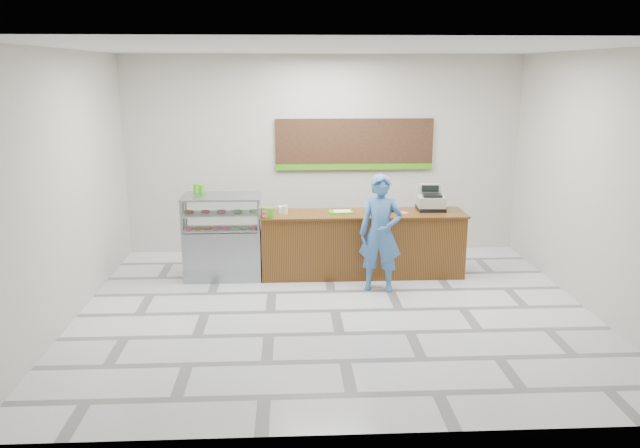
{
  "coord_description": "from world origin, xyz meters",
  "views": [
    {
      "loc": [
        -0.61,
        -8.04,
        3.24
      ],
      "look_at": [
        -0.16,
        0.9,
        1.01
      ],
      "focal_mm": 35.0,
      "sensor_mm": 36.0,
      "label": 1
    }
  ],
  "objects_px": {
    "cash_register": "(431,201)",
    "customer": "(381,233)",
    "sales_counter": "(362,244)",
    "serving_tray": "(341,212)",
    "display_case": "(223,236)"
  },
  "relations": [
    {
      "from": "display_case",
      "to": "serving_tray",
      "type": "bearing_deg",
      "value": 1.36
    },
    {
      "from": "sales_counter",
      "to": "serving_tray",
      "type": "distance_m",
      "value": 0.63
    },
    {
      "from": "customer",
      "to": "serving_tray",
      "type": "bearing_deg",
      "value": 138.69
    },
    {
      "from": "cash_register",
      "to": "customer",
      "type": "relative_size",
      "value": 0.27
    },
    {
      "from": "sales_counter",
      "to": "display_case",
      "type": "height_order",
      "value": "display_case"
    },
    {
      "from": "display_case",
      "to": "cash_register",
      "type": "xyz_separation_m",
      "value": [
        3.33,
        0.15,
        0.51
      ]
    },
    {
      "from": "sales_counter",
      "to": "serving_tray",
      "type": "relative_size",
      "value": 8.32
    },
    {
      "from": "display_case",
      "to": "cash_register",
      "type": "distance_m",
      "value": 3.37
    },
    {
      "from": "sales_counter",
      "to": "cash_register",
      "type": "xyz_separation_m",
      "value": [
        1.11,
        0.15,
        0.66
      ]
    },
    {
      "from": "cash_register",
      "to": "serving_tray",
      "type": "xyz_separation_m",
      "value": [
        -1.46,
        -0.1,
        -0.14
      ]
    },
    {
      "from": "sales_counter",
      "to": "cash_register",
      "type": "height_order",
      "value": "cash_register"
    },
    {
      "from": "display_case",
      "to": "customer",
      "type": "distance_m",
      "value": 2.52
    },
    {
      "from": "serving_tray",
      "to": "cash_register",
      "type": "bearing_deg",
      "value": -1.59
    },
    {
      "from": "cash_register",
      "to": "customer",
      "type": "xyz_separation_m",
      "value": [
        -0.93,
        -0.87,
        -0.3
      ]
    },
    {
      "from": "serving_tray",
      "to": "customer",
      "type": "height_order",
      "value": "customer"
    }
  ]
}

